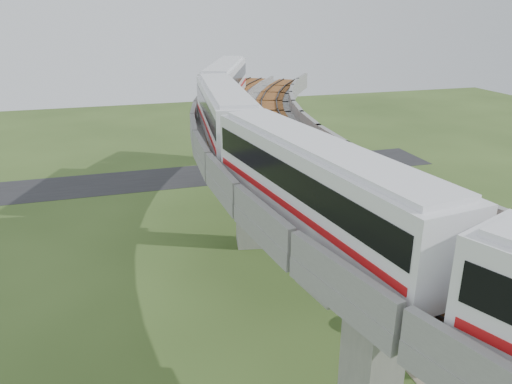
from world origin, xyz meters
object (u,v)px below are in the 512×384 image
(metro_train, at_px, (299,139))
(car_dark, at_px, (429,245))
(car_red, at_px, (478,292))
(car_white, at_px, (509,308))

(metro_train, relative_size, car_dark, 17.04)
(metro_train, relative_size, car_red, 16.91)
(car_dark, bearing_deg, metro_train, 127.66)
(metro_train, distance_m, car_dark, 19.79)
(car_red, relative_size, car_dark, 1.01)
(car_dark, bearing_deg, car_red, -175.81)
(car_red, bearing_deg, metro_train, -132.28)
(metro_train, xyz_separation_m, car_dark, (14.46, 6.68, -11.75))
(car_white, relative_size, car_red, 0.97)
(car_red, bearing_deg, car_white, -23.94)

